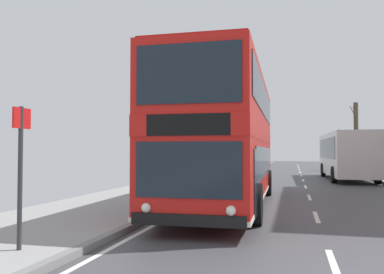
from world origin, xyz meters
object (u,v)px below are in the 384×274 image
(bus_stop_sign_near, at_px, (21,161))
(bare_tree_far_00, at_px, (356,135))
(double_decker_bus_main, at_px, (227,138))
(background_bus_far_lane, at_px, (346,154))

(bus_stop_sign_near, relative_size, bare_tree_far_00, 0.38)
(double_decker_bus_main, distance_m, bus_stop_sign_near, 7.65)
(double_decker_bus_main, height_order, bus_stop_sign_near, double_decker_bus_main)
(background_bus_far_lane, height_order, bare_tree_far_00, bare_tree_far_00)
(double_decker_bus_main, distance_m, background_bus_far_lane, 15.24)
(double_decker_bus_main, xyz_separation_m, bus_stop_sign_near, (-2.40, -7.24, -0.59))
(bus_stop_sign_near, bearing_deg, bare_tree_far_00, 73.51)
(background_bus_far_lane, xyz_separation_m, bare_tree_far_00, (2.71, 14.45, 1.83))
(bus_stop_sign_near, bearing_deg, double_decker_bus_main, 71.65)
(double_decker_bus_main, bearing_deg, bare_tree_far_00, 73.98)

